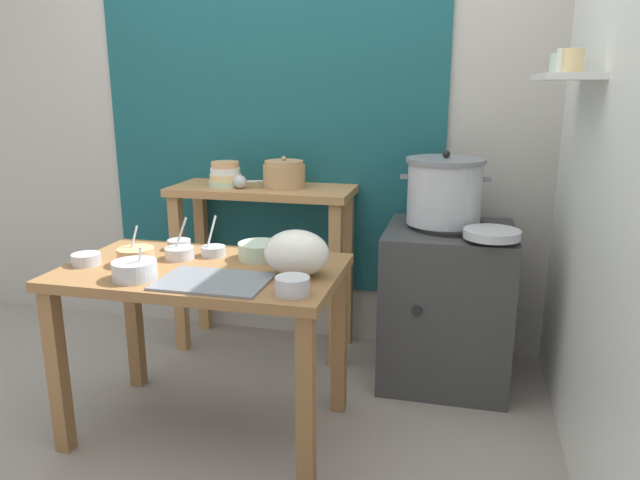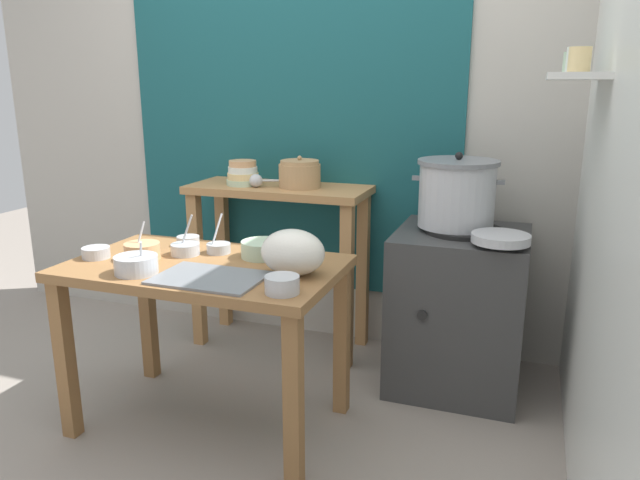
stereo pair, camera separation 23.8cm
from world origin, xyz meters
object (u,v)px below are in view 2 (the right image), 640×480
object	(u,v)px
plastic_bag	(293,252)
prep_bowl_1	(263,248)
clay_pot	(300,174)
prep_bowl_5	(188,240)
back_shelf_table	(279,226)
steamer_pot	(457,193)
prep_bowl_2	(219,247)
prep_bowl_7	(185,248)
bowl_stack_enamel	(243,174)
prep_bowl_3	(142,250)
prep_bowl_4	(136,264)
serving_tray	(209,278)
prep_table	(205,289)
ladle	(258,181)
stove_block	(458,308)
prep_bowl_0	(282,284)
prep_bowl_6	(96,252)
wide_pan	(501,238)

from	to	relation	value
plastic_bag	prep_bowl_1	distance (m)	0.28
clay_pot	prep_bowl_5	world-z (taller)	clay_pot
back_shelf_table	clay_pot	xyz separation A→B (m)	(0.12, 0.00, 0.29)
clay_pot	steamer_pot	bearing A→B (deg)	-7.64
prep_bowl_1	prep_bowl_5	distance (m)	0.40
prep_bowl_2	prep_bowl_7	distance (m)	0.14
back_shelf_table	prep_bowl_7	bearing A→B (deg)	-97.46
bowl_stack_enamel	prep_bowl_3	bearing A→B (deg)	-92.88
steamer_pot	plastic_bag	xyz separation A→B (m)	(-0.51, -0.76, -0.13)
prep_bowl_4	prep_bowl_7	xyz separation A→B (m)	(0.04, 0.29, -0.01)
clay_pot	prep_bowl_2	distance (m)	0.74
serving_tray	prep_bowl_4	distance (m)	0.30
prep_bowl_5	bowl_stack_enamel	bearing A→B (deg)	91.97
prep_table	ladle	size ratio (longest dim) A/B	4.14
stove_block	prep_bowl_0	xyz separation A→B (m)	(-0.51, -0.94, 0.37)
steamer_pot	prep_bowl_4	world-z (taller)	steamer_pot
prep_bowl_7	prep_bowl_1	bearing A→B (deg)	13.45
clay_pot	serving_tray	world-z (taller)	clay_pot
prep_table	prep_bowl_0	bearing A→B (deg)	-26.59
ladle	prep_bowl_1	xyz separation A→B (m)	(0.31, -0.62, -0.18)
ladle	serving_tray	bearing A→B (deg)	-75.58
prep_bowl_7	clay_pot	bearing A→B (deg)	73.82
ladle	prep_bowl_5	world-z (taller)	ladle
bowl_stack_enamel	prep_bowl_6	distance (m)	0.96
stove_block	prep_bowl_3	xyz separation A→B (m)	(-1.22, -0.75, 0.37)
clay_pot	wide_pan	xyz separation A→B (m)	(1.04, -0.34, -0.17)
steamer_pot	prep_bowl_2	size ratio (longest dim) A/B	2.52
ladle	prep_bowl_0	world-z (taller)	ladle
ladle	prep_bowl_4	xyz separation A→B (m)	(-0.06, -0.98, -0.18)
prep_bowl_7	prep_bowl_2	bearing A→B (deg)	31.18
clay_pot	serving_tray	size ratio (longest dim) A/B	0.54
wide_pan	prep_bowl_3	distance (m)	1.49
steamer_pot	prep_bowl_7	distance (m)	1.25
back_shelf_table	bowl_stack_enamel	size ratio (longest dim) A/B	5.44
prep_bowl_5	prep_bowl_6	size ratio (longest dim) A/B	0.89
ladle	prep_bowl_5	xyz separation A→B (m)	(-0.09, -0.56, -0.19)
serving_tray	plastic_bag	distance (m)	0.32
stove_block	plastic_bag	xyz separation A→B (m)	(-0.55, -0.74, 0.42)
stove_block	prep_bowl_7	world-z (taller)	prep_bowl_7
prep_table	stove_block	world-z (taller)	stove_block
prep_bowl_5	prep_bowl_7	xyz separation A→B (m)	(0.07, -0.13, 0.00)
bowl_stack_enamel	ladle	bearing A→B (deg)	-21.04
prep_bowl_3	prep_bowl_7	world-z (taller)	prep_bowl_7
bowl_stack_enamel	serving_tray	size ratio (longest dim) A/B	0.44
prep_bowl_3	prep_bowl_5	distance (m)	0.26
clay_pot	prep_bowl_5	size ratio (longest dim) A/B	2.14
clay_pot	prep_bowl_6	distance (m)	1.11
prep_bowl_3	prep_bowl_5	bearing A→B (deg)	75.76
serving_tray	prep_bowl_6	bearing A→B (deg)	171.41
serving_tray	prep_bowl_4	size ratio (longest dim) A/B	2.43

